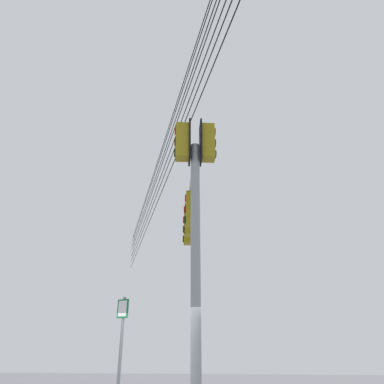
# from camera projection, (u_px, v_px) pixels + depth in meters

# --- Properties ---
(signal_mast_assembly) EXTENTS (4.23, 1.25, 6.69)m
(signal_mast_assembly) POSITION_uv_depth(u_px,v_px,m) (193.00, 213.00, 8.51)
(signal_mast_assembly) COLOR gray
(signal_mast_assembly) RESTS_ON ground
(route_sign_primary) EXTENTS (0.13, 0.27, 2.84)m
(route_sign_primary) POSITION_uv_depth(u_px,v_px,m) (120.00, 356.00, 7.25)
(route_sign_primary) COLOR slate
(route_sign_primary) RESTS_ON ground
(overhead_wire_span) EXTENTS (29.46, 11.31, 2.29)m
(overhead_wire_span) POSITION_uv_depth(u_px,v_px,m) (182.00, 109.00, 10.27)
(overhead_wire_span) COLOR black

